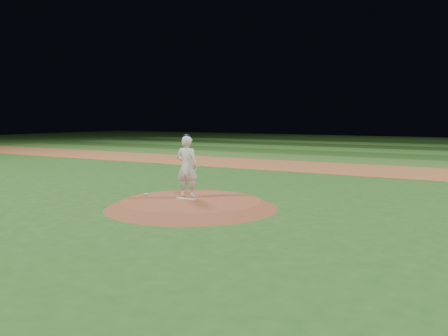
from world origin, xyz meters
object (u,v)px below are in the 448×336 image
Objects in this scene: pitchers_mound at (191,204)px; pitching_rubber at (186,199)px; rosin_bag at (146,194)px; pitcher_on_mound at (187,166)px.

pitchers_mound is 8.36× the size of pitching_rubber.
pitchers_mound is 1.89m from rosin_bag.
pitchers_mound is at bearing -12.95° from pitching_rubber.
pitchers_mound is 0.27m from pitching_rubber.
pitcher_on_mound is at bearing 17.41° from rosin_bag.
pitching_rubber is at bearing 1.36° from rosin_bag.
rosin_bag is at bearing -162.59° from pitcher_on_mound.
pitching_rubber is at bearing 170.69° from pitchers_mound.
rosin_bag is 1.78m from pitcher_on_mound.
pitchers_mound is 1.32m from pitcher_on_mound.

